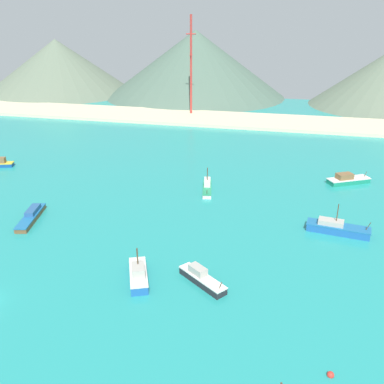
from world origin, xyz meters
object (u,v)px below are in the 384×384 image
fishing_boat_4 (202,278)px  fishing_boat_7 (337,228)px  fishing_boat_5 (348,180)px  fishing_boat_3 (207,187)px  radio_tower (191,66)px  fishing_boat_8 (138,274)px  buoy_2 (330,375)px  fishing_boat_2 (31,216)px

fishing_boat_4 → fishing_boat_7: bearing=46.3°
fishing_boat_4 → fishing_boat_7: (19.94, 20.84, 0.09)m
fishing_boat_4 → fishing_boat_5: size_ratio=0.79×
fishing_boat_3 → fishing_boat_7: (26.42, -13.72, 0.04)m
fishing_boat_3 → fishing_boat_5: bearing=22.1°
fishing_boat_3 → radio_tower: 79.85m
fishing_boat_4 → fishing_boat_5: 52.77m
fishing_boat_4 → fishing_boat_5: fishing_boat_5 is taller
fishing_boat_3 → radio_tower: bearing=106.6°
fishing_boat_3 → fishing_boat_8: 36.27m
fishing_boat_4 → radio_tower: size_ratio=0.22×
fishing_boat_5 → fishing_boat_8: size_ratio=1.23×
buoy_2 → fishing_boat_5: bearing=83.4°
fishing_boat_8 → radio_tower: 113.89m
fishing_boat_2 → fishing_boat_3: bearing=37.0°
fishing_boat_2 → radio_tower: (7.08, 96.64, 18.14)m
fishing_boat_2 → buoy_2: size_ratio=14.77×
fishing_boat_2 → buoy_2: fishing_boat_2 is taller
radio_tower → fishing_boat_5: bearing=-49.7°
fishing_boat_5 → buoy_2: (-7.02, -60.25, -0.74)m
fishing_boat_2 → fishing_boat_8: bearing=-27.7°
fishing_boat_7 → radio_tower: size_ratio=0.30×
fishing_boat_8 → buoy_2: bearing=-24.1°
fishing_boat_2 → fishing_boat_5: fishing_boat_5 is taller
fishing_boat_3 → fishing_boat_4: size_ratio=1.16×
buoy_2 → radio_tower: 132.02m
fishing_boat_4 → fishing_boat_7: size_ratio=0.72×
fishing_boat_2 → radio_tower: size_ratio=0.31×
fishing_boat_2 → fishing_boat_4: fishing_boat_4 is taller
fishing_boat_2 → fishing_boat_3: (29.33, 22.09, 0.16)m
fishing_boat_2 → buoy_2: (52.86, -25.77, -0.57)m
fishing_boat_4 → buoy_2: fishing_boat_4 is taller
fishing_boat_2 → fishing_boat_8: (26.83, -14.10, 0.35)m
fishing_boat_5 → fishing_boat_8: 58.76m
fishing_boat_5 → fishing_boat_8: bearing=-124.2°
fishing_boat_4 → buoy_2: bearing=-37.9°
fishing_boat_5 → buoy_2: 60.67m
fishing_boat_2 → fishing_boat_5: 69.10m
fishing_boat_3 → fishing_boat_8: (-2.50, -36.19, 0.20)m
fishing_boat_8 → radio_tower: size_ratio=0.22×
fishing_boat_5 → fishing_boat_7: 26.44m
fishing_boat_2 → buoy_2: 58.81m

